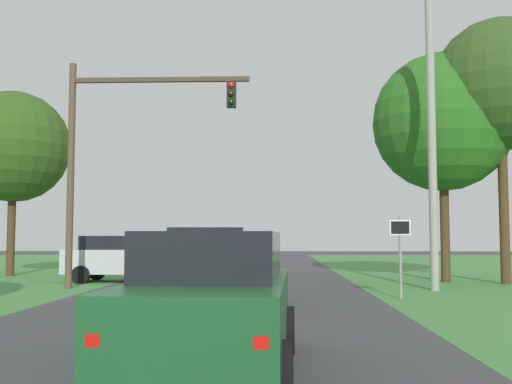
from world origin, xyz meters
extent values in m
plane|color=#424244|center=(0.00, 9.32, 0.00)|extent=(120.00, 120.00, 0.00)
cube|color=#194C23|center=(0.81, 3.32, 0.80)|extent=(2.01, 4.93, 0.88)
cube|color=black|center=(0.82, 3.57, 1.54)|extent=(1.73, 3.07, 0.60)
cube|color=red|center=(-0.03, 0.94, 0.85)|extent=(0.14, 0.06, 0.12)
cube|color=red|center=(1.50, 0.89, 0.85)|extent=(0.14, 0.06, 0.12)
cylinder|color=black|center=(-0.07, 4.86, 0.36)|extent=(0.25, 0.73, 0.72)
cylinder|color=black|center=(1.79, 4.80, 0.36)|extent=(0.25, 0.73, 0.72)
cylinder|color=black|center=(-0.17, 1.84, 0.36)|extent=(0.25, 0.73, 0.72)
cylinder|color=black|center=(1.69, 1.78, 0.36)|extent=(0.25, 0.73, 0.72)
cube|color=#4C515B|center=(-0.15, 11.06, 0.86)|extent=(2.29, 5.28, 0.93)
cube|color=black|center=(-0.14, 10.80, 1.67)|extent=(1.90, 2.05, 0.67)
cube|color=#41454E|center=(-0.08, 9.45, 1.43)|extent=(2.04, 2.06, 0.20)
cube|color=red|center=(-0.87, 8.46, 0.91)|extent=(0.14, 0.07, 0.12)
cube|color=red|center=(0.81, 8.53, 0.91)|extent=(0.14, 0.07, 0.12)
cylinder|color=black|center=(-1.25, 12.62, 0.40)|extent=(0.28, 0.81, 0.80)
cylinder|color=black|center=(0.80, 12.71, 0.40)|extent=(0.28, 0.81, 0.80)
cylinder|color=black|center=(-1.10, 9.40, 0.40)|extent=(0.28, 0.81, 0.80)
cylinder|color=black|center=(0.95, 9.50, 0.40)|extent=(0.28, 0.81, 0.80)
cylinder|color=brown|center=(-5.53, 16.05, 3.92)|extent=(0.24, 0.24, 7.84)
cube|color=#4C3D2B|center=(-2.43, 16.05, 7.24)|extent=(6.21, 0.16, 0.16)
cube|color=black|center=(0.06, 16.05, 6.69)|extent=(0.32, 0.28, 0.90)
sphere|color=red|center=(0.06, 15.90, 6.99)|extent=(0.22, 0.22, 0.22)
sphere|color=black|center=(0.06, 15.90, 6.69)|extent=(0.22, 0.22, 0.22)
sphere|color=black|center=(0.06, 15.90, 6.39)|extent=(0.22, 0.22, 0.22)
cylinder|color=gray|center=(5.16, 12.97, 1.19)|extent=(0.08, 0.08, 2.39)
cube|color=white|center=(5.16, 12.94, 2.04)|extent=(0.60, 0.03, 0.44)
cube|color=black|center=(5.16, 12.93, 2.04)|extent=(0.52, 0.01, 0.36)
cylinder|color=#4C351E|center=(8.23, 19.52, 2.14)|extent=(0.36, 0.36, 4.27)
sphere|color=#2B681E|center=(8.23, 19.52, 6.34)|extent=(5.52, 5.52, 5.52)
cube|color=silver|center=(-4.41, 19.20, 0.81)|extent=(4.55, 1.98, 0.93)
cube|color=black|center=(-4.64, 19.20, 1.54)|extent=(2.74, 1.72, 0.53)
cube|color=red|center=(-2.20, 18.37, 0.85)|extent=(0.06, 0.14, 0.12)
cube|color=red|center=(-2.17, 19.92, 0.85)|extent=(0.06, 0.14, 0.12)
cylinder|color=black|center=(-5.83, 18.28, 0.34)|extent=(0.68, 0.24, 0.68)
cylinder|color=black|center=(-5.79, 20.17, 0.34)|extent=(0.68, 0.24, 0.68)
cylinder|color=black|center=(-3.03, 18.22, 0.34)|extent=(0.68, 0.24, 0.68)
cylinder|color=black|center=(-2.99, 20.11, 0.34)|extent=(0.68, 0.24, 0.68)
cylinder|color=#9E998E|center=(6.84, 15.76, 5.10)|extent=(0.28, 0.28, 10.19)
cylinder|color=#4C351E|center=(10.19, 18.56, 2.84)|extent=(0.36, 0.36, 5.69)
sphere|color=#31501F|center=(10.19, 18.56, 7.59)|extent=(5.08, 5.08, 5.08)
cylinder|color=#4C351E|center=(-10.49, 22.58, 2.00)|extent=(0.36, 0.36, 4.00)
sphere|color=#31531B|center=(-10.49, 22.58, 5.91)|extent=(5.10, 5.10, 5.10)
camera|label=1|loc=(1.65, -4.57, 1.79)|focal=42.47mm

